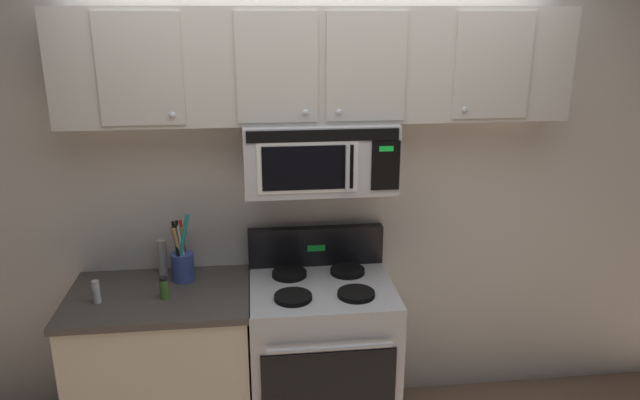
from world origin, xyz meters
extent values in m
cube|color=silver|center=(0.00, 0.79, 1.35)|extent=(5.20, 0.10, 2.70)
cube|color=#B7BABF|center=(0.00, 0.42, 0.45)|extent=(0.76, 0.64, 0.90)
cube|color=black|center=(0.00, 0.09, 0.44)|extent=(0.67, 0.01, 0.52)
cylinder|color=#B7BABF|center=(0.00, 0.06, 0.74)|extent=(0.61, 0.03, 0.03)
cube|color=black|center=(0.00, 0.70, 1.01)|extent=(0.76, 0.07, 0.22)
cube|color=#19D83F|center=(0.00, 0.67, 1.01)|extent=(0.10, 0.00, 0.04)
cylinder|color=black|center=(-0.16, 0.28, 0.91)|extent=(0.19, 0.19, 0.02)
cylinder|color=black|center=(0.16, 0.28, 0.91)|extent=(0.19, 0.19, 0.02)
cylinder|color=black|center=(-0.16, 0.56, 0.91)|extent=(0.19, 0.19, 0.02)
cylinder|color=black|center=(0.16, 0.56, 0.91)|extent=(0.19, 0.19, 0.02)
cube|color=#B7BABF|center=(0.00, 0.54, 1.57)|extent=(0.76, 0.39, 0.35)
cube|color=black|center=(0.00, 0.35, 1.72)|extent=(0.73, 0.01, 0.06)
cube|color=white|center=(-0.07, 0.35, 1.56)|extent=(0.49, 0.01, 0.25)
cube|color=black|center=(-0.08, 0.34, 1.56)|extent=(0.44, 0.01, 0.22)
cube|color=black|center=(0.30, 0.35, 1.56)|extent=(0.14, 0.01, 0.25)
cube|color=#19D83F|center=(0.30, 0.34, 1.65)|extent=(0.07, 0.00, 0.03)
cylinder|color=#B7BABF|center=(0.11, 0.32, 1.56)|extent=(0.02, 0.02, 0.23)
cube|color=#BCB7AD|center=(0.00, 0.57, 2.02)|extent=(2.50, 0.33, 0.55)
cube|color=#BCB7AD|center=(-0.83, 0.40, 2.02)|extent=(0.38, 0.01, 0.51)
sphere|color=#B7BABF|center=(-0.70, 0.39, 1.82)|extent=(0.03, 0.03, 0.03)
cube|color=#BCB7AD|center=(-0.21, 0.40, 2.02)|extent=(0.38, 0.01, 0.51)
sphere|color=#B7BABF|center=(-0.08, 0.39, 1.82)|extent=(0.03, 0.03, 0.03)
cube|color=#BCB7AD|center=(0.21, 0.40, 2.02)|extent=(0.38, 0.01, 0.51)
sphere|color=#B7BABF|center=(0.08, 0.39, 1.82)|extent=(0.03, 0.03, 0.03)
cube|color=#BCB7AD|center=(0.83, 0.40, 2.02)|extent=(0.38, 0.01, 0.51)
sphere|color=#B7BABF|center=(0.70, 0.39, 1.82)|extent=(0.03, 0.03, 0.03)
cube|color=beige|center=(-0.84, 0.43, 0.43)|extent=(0.90, 0.62, 0.86)
cube|color=#423D38|center=(-0.84, 0.43, 0.88)|extent=(0.93, 0.65, 0.03)
cylinder|color=#384C9E|center=(-0.73, 0.58, 0.98)|extent=(0.12, 0.12, 0.15)
cylinder|color=red|center=(-0.72, 0.59, 1.11)|extent=(0.03, 0.04, 0.26)
cylinder|color=#BCBCC1|center=(-0.73, 0.57, 1.11)|extent=(0.05, 0.06, 0.25)
cylinder|color=teal|center=(-0.71, 0.56, 1.13)|extent=(0.08, 0.05, 0.29)
cylinder|color=tan|center=(-0.74, 0.55, 1.10)|extent=(0.04, 0.05, 0.23)
cylinder|color=black|center=(-0.75, 0.59, 1.11)|extent=(0.03, 0.04, 0.25)
cylinder|color=black|center=(-0.75, 0.55, 1.11)|extent=(0.05, 0.07, 0.25)
cylinder|color=#A87A47|center=(-0.75, 0.58, 1.10)|extent=(0.05, 0.03, 0.23)
cylinder|color=olive|center=(-0.72, 0.58, 1.09)|extent=(0.02, 0.05, 0.22)
cylinder|color=white|center=(-1.13, 0.35, 0.95)|extent=(0.04, 0.04, 0.10)
cylinder|color=#B7BABF|center=(-1.13, 0.35, 1.01)|extent=(0.04, 0.04, 0.02)
cylinder|color=#B7B2A8|center=(-0.84, 0.65, 1.00)|extent=(0.05, 0.05, 0.20)
cylinder|color=#4C7F33|center=(-0.80, 0.36, 0.95)|extent=(0.04, 0.04, 0.10)
cylinder|color=black|center=(-0.80, 0.36, 1.01)|extent=(0.04, 0.04, 0.02)
camera|label=1|loc=(-0.33, -2.42, 2.28)|focal=33.57mm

